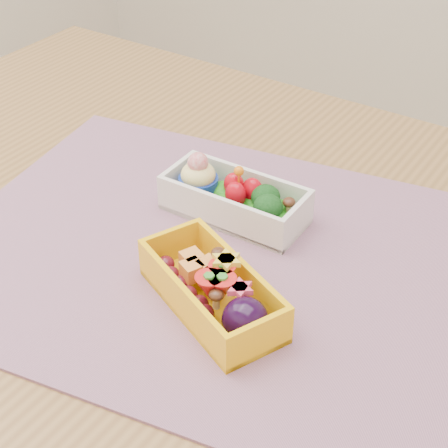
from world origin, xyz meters
The scene contains 4 objects.
table centered at (0.00, 0.00, 0.65)m, with size 1.20×0.80×0.75m.
placemat centered at (-0.05, 0.02, 0.75)m, with size 0.53×0.41×0.00m, color gray.
bento_white centered at (-0.07, 0.08, 0.77)m, with size 0.15×0.07×0.06m.
bento_yellow centered at (-0.01, -0.05, 0.77)m, with size 0.16×0.12×0.05m.
Camera 1 is at (0.26, -0.43, 1.19)m, focal length 56.98 mm.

